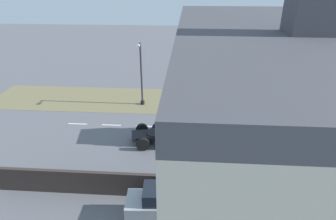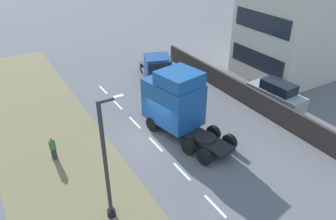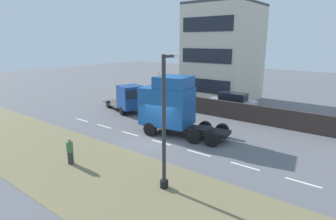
{
  "view_description": "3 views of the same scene",
  "coord_description": "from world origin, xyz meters",
  "px_view_note": "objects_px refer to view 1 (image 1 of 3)",
  "views": [
    {
      "loc": [
        22.41,
        -0.26,
        12.3
      ],
      "look_at": [
        0.2,
        -1.83,
        1.8
      ],
      "focal_mm": 30.0,
      "sensor_mm": 36.0,
      "label": 1
    },
    {
      "loc": [
        -8.43,
        -16.42,
        12.84
      ],
      "look_at": [
        0.36,
        -1.7,
        3.03
      ],
      "focal_mm": 35.0,
      "sensor_mm": 36.0,
      "label": 2
    },
    {
      "loc": [
        -14.78,
        -12.99,
        7.17
      ],
      "look_at": [
        -0.15,
        -1.45,
        2.58
      ],
      "focal_mm": 30.0,
      "sensor_mm": 36.0,
      "label": 3
    }
  ],
  "objects_px": {
    "flatbed_truck": "(292,144)",
    "lamp_post": "(141,78)",
    "pedestrian": "(200,95)",
    "lorry_cab": "(189,115)",
    "parked_car": "(169,204)"
  },
  "relations": [
    {
      "from": "flatbed_truck",
      "to": "lamp_post",
      "type": "height_order",
      "value": "lamp_post"
    },
    {
      "from": "lamp_post",
      "to": "pedestrian",
      "type": "height_order",
      "value": "lamp_post"
    },
    {
      "from": "lamp_post",
      "to": "lorry_cab",
      "type": "bearing_deg",
      "value": 35.94
    },
    {
      "from": "flatbed_truck",
      "to": "pedestrian",
      "type": "height_order",
      "value": "flatbed_truck"
    },
    {
      "from": "flatbed_truck",
      "to": "lamp_post",
      "type": "relative_size",
      "value": 0.99
    },
    {
      "from": "pedestrian",
      "to": "parked_car",
      "type": "bearing_deg",
      "value": -7.64
    },
    {
      "from": "lorry_cab",
      "to": "pedestrian",
      "type": "xyz_separation_m",
      "value": [
        -8.18,
        1.2,
        -1.53
      ]
    },
    {
      "from": "parked_car",
      "to": "pedestrian",
      "type": "bearing_deg",
      "value": 168.89
    },
    {
      "from": "lorry_cab",
      "to": "flatbed_truck",
      "type": "distance_m",
      "value": 7.91
    },
    {
      "from": "lorry_cab",
      "to": "lamp_post",
      "type": "height_order",
      "value": "lamp_post"
    },
    {
      "from": "parked_car",
      "to": "lamp_post",
      "type": "height_order",
      "value": "lamp_post"
    },
    {
      "from": "lorry_cab",
      "to": "parked_car",
      "type": "distance_m",
      "value": 8.86
    },
    {
      "from": "flatbed_truck",
      "to": "lorry_cab",
      "type": "bearing_deg",
      "value": 89.51
    },
    {
      "from": "parked_car",
      "to": "pedestrian",
      "type": "distance_m",
      "value": 17.04
    },
    {
      "from": "lorry_cab",
      "to": "pedestrian",
      "type": "distance_m",
      "value": 8.4
    }
  ]
}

